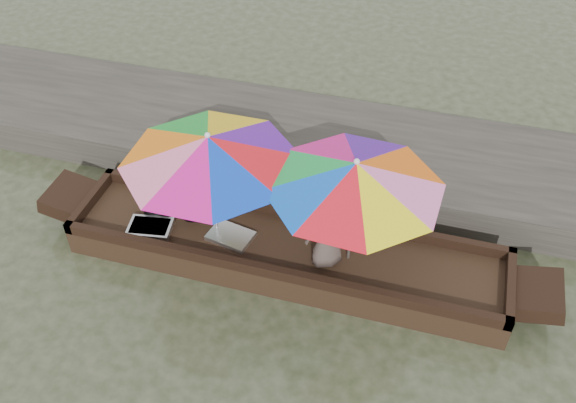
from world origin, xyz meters
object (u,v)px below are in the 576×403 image
(umbrella_bow, at_px, (213,185))
(charcoal_grill, at_px, (193,210))
(cooking_pot, at_px, (158,205))
(supply_bag, at_px, (331,221))
(boat_hull, at_px, (286,254))
(tray_crayfish, at_px, (150,228))
(vendor, at_px, (327,231))
(umbrella_stern, at_px, (352,212))
(tray_scallop, at_px, (231,236))

(umbrella_bow, bearing_deg, charcoal_grill, 154.71)
(cooking_pot, relative_size, supply_bag, 1.43)
(cooking_pot, relative_size, umbrella_bow, 0.18)
(boat_hull, distance_m, charcoal_grill, 1.38)
(tray_crayfish, bearing_deg, cooking_pot, 98.97)
(boat_hull, bearing_deg, vendor, -13.73)
(boat_hull, bearing_deg, cooking_pot, 175.61)
(tray_crayfish, bearing_deg, charcoal_grill, 46.63)
(boat_hull, relative_size, umbrella_bow, 2.58)
(tray_crayfish, height_order, supply_bag, supply_bag)
(cooking_pot, xyz_separation_m, umbrella_stern, (2.62, -0.14, 0.67))
(tray_scallop, height_order, charcoal_grill, charcoal_grill)
(charcoal_grill, bearing_deg, supply_bag, 8.00)
(tray_scallop, relative_size, vendor, 0.53)
(boat_hull, height_order, umbrella_bow, umbrella_bow)
(tray_crayfish, xyz_separation_m, tray_scallop, (1.04, 0.17, -0.01))
(tray_crayfish, relative_size, tray_scallop, 1.00)
(vendor, bearing_deg, boat_hull, -52.01)
(charcoal_grill, bearing_deg, umbrella_bow, -25.29)
(cooking_pot, xyz_separation_m, supply_bag, (2.29, 0.31, 0.02))
(boat_hull, xyz_separation_m, tray_scallop, (-0.71, -0.07, 0.21))
(supply_bag, relative_size, umbrella_bow, 0.13)
(vendor, distance_m, umbrella_bow, 1.50)
(tray_scallop, relative_size, charcoal_grill, 1.78)
(supply_bag, bearing_deg, vendor, -82.74)
(charcoal_grill, bearing_deg, cooking_pot, -173.36)
(vendor, xyz_separation_m, umbrella_bow, (-1.48, 0.13, 0.25))
(boat_hull, height_order, tray_crayfish, tray_crayfish)
(cooking_pot, bearing_deg, boat_hull, -4.39)
(tray_scallop, xyz_separation_m, supply_bag, (1.19, 0.52, 0.10))
(cooking_pot, distance_m, charcoal_grill, 0.48)
(supply_bag, bearing_deg, cooking_pot, -172.28)
(cooking_pot, bearing_deg, tray_scallop, -10.98)
(cooking_pot, bearing_deg, umbrella_stern, -3.05)
(charcoal_grill, height_order, vendor, vendor)
(vendor, bearing_deg, tray_scallop, -41.00)
(cooking_pot, distance_m, supply_bag, 2.31)
(cooking_pot, distance_m, umbrella_stern, 2.71)
(tray_crayfish, relative_size, umbrella_bow, 0.26)
(umbrella_stern, bearing_deg, supply_bag, 126.27)
(umbrella_stern, bearing_deg, tray_scallop, -177.21)
(boat_hull, bearing_deg, charcoal_grill, 171.72)
(boat_hull, xyz_separation_m, charcoal_grill, (-1.34, 0.19, 0.25))
(boat_hull, bearing_deg, supply_bag, 43.45)
(tray_crayfish, height_order, umbrella_stern, umbrella_stern)
(tray_crayfish, relative_size, vendor, 0.53)
(tray_scallop, height_order, umbrella_bow, umbrella_bow)
(umbrella_stern, bearing_deg, umbrella_bow, 180.00)
(cooking_pot, bearing_deg, umbrella_bow, -8.92)
(tray_crayfish, distance_m, umbrella_stern, 2.67)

